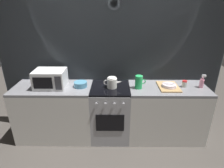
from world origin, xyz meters
TOP-DOWN VIEW (x-y plane):
  - ground_plane at (0.00, 0.00)m, footprint 8.00×8.00m
  - back_wall at (0.00, 0.32)m, footprint 3.60×0.05m
  - counter_left at (-0.90, 0.00)m, footprint 1.20×0.60m
  - stove_unit at (-0.00, -0.00)m, footprint 0.60×0.63m
  - counter_right at (0.90, 0.00)m, footprint 1.20×0.60m
  - microwave at (-0.91, -0.00)m, footprint 0.46×0.35m
  - kettle at (0.03, -0.02)m, footprint 0.28×0.15m
  - mixing_bowl at (-0.46, 0.01)m, footprint 0.20×0.20m
  - pitcher at (0.43, -0.04)m, footprint 0.16×0.11m
  - dish_pile at (0.89, -0.01)m, footprint 0.30×0.40m
  - spice_jar at (1.13, 0.01)m, footprint 0.08×0.08m
  - spray_bottle at (1.39, -0.00)m, footprint 0.08×0.06m

SIDE VIEW (x-z plane):
  - ground_plane at x=0.00m, z-range 0.00..0.00m
  - stove_unit at x=0.00m, z-range 0.00..0.90m
  - counter_left at x=-0.90m, z-range 0.00..0.90m
  - counter_right at x=0.90m, z-range 0.00..0.90m
  - dish_pile at x=0.89m, z-range 0.89..0.96m
  - mixing_bowl at x=-0.46m, z-range 0.90..0.98m
  - spice_jar at x=1.13m, z-range 0.90..1.00m
  - spray_bottle at x=1.39m, z-range 0.88..1.08m
  - kettle at x=0.03m, z-range 0.90..1.06m
  - pitcher at x=0.43m, z-range 0.90..1.10m
  - microwave at x=-0.91m, z-range 0.90..1.17m
  - back_wall at x=0.00m, z-range 0.00..2.40m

